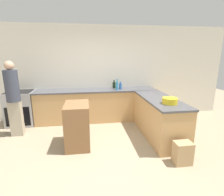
# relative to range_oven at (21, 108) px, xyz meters

# --- Properties ---
(ground_plane) EXTENTS (14.00, 14.00, 0.00)m
(ground_plane) POSITION_rel_range_oven_xyz_m (2.07, -1.84, -0.46)
(ground_plane) COLOR tan
(wall_back) EXTENTS (8.00, 0.06, 2.70)m
(wall_back) POSITION_rel_range_oven_xyz_m (2.07, 0.34, 0.89)
(wall_back) COLOR silver
(wall_back) RESTS_ON ground_plane
(counter_back) EXTENTS (3.41, 0.65, 0.91)m
(counter_back) POSITION_rel_range_oven_xyz_m (2.07, 0.00, -0.00)
(counter_back) COLOR tan
(counter_back) RESTS_ON ground_plane
(counter_peninsula) EXTENTS (0.69, 1.86, 0.91)m
(counter_peninsula) POSITION_rel_range_oven_xyz_m (3.43, -1.22, -0.00)
(counter_peninsula) COLOR tan
(counter_peninsula) RESTS_ON ground_plane
(range_oven) EXTENTS (0.72, 0.63, 0.93)m
(range_oven) POSITION_rel_range_oven_xyz_m (0.00, 0.00, 0.00)
(range_oven) COLOR #ADADB2
(range_oven) RESTS_ON ground_plane
(island_table) EXTENTS (0.49, 0.73, 0.91)m
(island_table) POSITION_rel_range_oven_xyz_m (1.58, -1.41, -0.01)
(island_table) COLOR brown
(island_table) RESTS_ON ground_plane
(mixing_bowl) EXTENTS (0.30, 0.30, 0.12)m
(mixing_bowl) POSITION_rel_range_oven_xyz_m (3.44, -1.67, 0.51)
(mixing_bowl) COLOR yellow
(mixing_bowl) RESTS_ON counter_peninsula
(wine_bottle_dark) EXTENTS (0.09, 0.09, 0.23)m
(wine_bottle_dark) POSITION_rel_range_oven_xyz_m (2.59, 0.15, 0.55)
(wine_bottle_dark) COLOR black
(wine_bottle_dark) RESTS_ON counter_back
(water_bottle_blue) EXTENTS (0.08, 0.08, 0.21)m
(water_bottle_blue) POSITION_rel_range_oven_xyz_m (2.75, -0.01, 0.54)
(water_bottle_blue) COLOR #386BB7
(water_bottle_blue) RESTS_ON counter_back
(dish_soap_bottle) EXTENTS (0.07, 0.07, 0.31)m
(dish_soap_bottle) POSITION_rel_range_oven_xyz_m (2.63, -0.13, 0.57)
(dish_soap_bottle) COLOR #338CBF
(dish_soap_bottle) RESTS_ON counter_back
(person_by_range) EXTENTS (0.30, 0.30, 1.75)m
(person_by_range) POSITION_rel_range_oven_xyz_m (0.13, -0.72, 0.50)
(person_by_range) COLOR #ADA38E
(person_by_range) RESTS_ON ground_plane
(paper_bag) EXTENTS (0.31, 0.23, 0.40)m
(paper_bag) POSITION_rel_range_oven_xyz_m (3.42, -2.33, -0.26)
(paper_bag) COLOR tan
(paper_bag) RESTS_ON ground_plane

